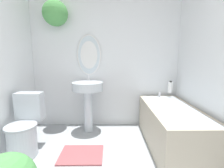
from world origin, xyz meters
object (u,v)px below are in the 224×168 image
(bathtub, at_px, (172,126))
(shampoo_bottle, at_px, (170,87))
(toilet, at_px, (25,129))
(pedestal_sink, at_px, (88,94))

(bathtub, bearing_deg, shampoo_bottle, 73.35)
(toilet, xyz_separation_m, bathtub, (1.97, 0.15, -0.03))
(bathtub, distance_m, shampoo_bottle, 0.78)
(toilet, relative_size, pedestal_sink, 0.82)
(bathtub, bearing_deg, toilet, -175.71)
(pedestal_sink, bearing_deg, toilet, -140.11)
(toilet, height_order, shampoo_bottle, shampoo_bottle)
(toilet, distance_m, pedestal_sink, 1.02)
(pedestal_sink, bearing_deg, shampoo_bottle, 5.88)
(shampoo_bottle, bearing_deg, pedestal_sink, -174.12)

